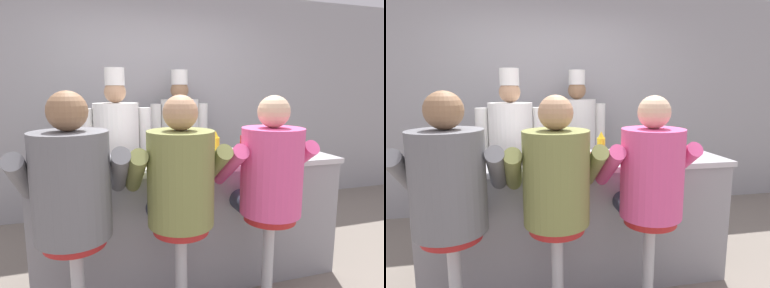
{
  "view_description": "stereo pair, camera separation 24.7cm",
  "coord_description": "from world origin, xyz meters",
  "views": [
    {
      "loc": [
        -0.71,
        -2.02,
        1.5
      ],
      "look_at": [
        0.0,
        0.32,
        1.1
      ],
      "focal_mm": 30.0,
      "sensor_mm": 36.0,
      "label": 1
    },
    {
      "loc": [
        -0.47,
        -2.08,
        1.5
      ],
      "look_at": [
        0.0,
        0.32,
        1.1
      ],
      "focal_mm": 30.0,
      "sensor_mm": 36.0,
      "label": 2
    }
  ],
  "objects": [
    {
      "name": "diner_counter",
      "position": [
        0.0,
        0.35,
        0.49
      ],
      "size": [
        2.33,
        0.7,
        0.98
      ],
      "color": "gray",
      "rests_on": "ground_plane"
    },
    {
      "name": "diner_seated_grey",
      "position": [
        -0.84,
        -0.22,
        0.95
      ],
      "size": [
        0.62,
        0.61,
        1.5
      ],
      "color": "#B2B5BA",
      "rests_on": "ground_plane"
    },
    {
      "name": "cook_in_whites_near",
      "position": [
        -0.51,
        1.13,
        0.94
      ],
      "size": [
        0.67,
        0.43,
        1.72
      ],
      "color": "#232328",
      "rests_on": "ground_plane"
    },
    {
      "name": "cereal_bowl",
      "position": [
        0.05,
        0.28,
        1.0
      ],
      "size": [
        0.15,
        0.15,
        0.05
      ],
      "color": "#B24C47",
      "rests_on": "diner_counter"
    },
    {
      "name": "cook_in_whites_far",
      "position": [
        0.24,
        1.59,
        0.95
      ],
      "size": [
        0.68,
        0.44,
        1.74
      ],
      "color": "#232328",
      "rests_on": "ground_plane"
    },
    {
      "name": "wall_back",
      "position": [
        0.0,
        1.92,
        1.35
      ],
      "size": [
        10.0,
        0.06,
        2.7
      ],
      "color": "#99999E",
      "rests_on": "ground_plane"
    },
    {
      "name": "hot_sauce_bottle_orange",
      "position": [
        0.6,
        0.2,
        1.03
      ],
      "size": [
        0.03,
        0.03,
        0.12
      ],
      "color": "orange",
      "rests_on": "diner_counter"
    },
    {
      "name": "breakfast_plate",
      "position": [
        -0.35,
        0.12,
        0.99
      ],
      "size": [
        0.23,
        0.23,
        0.05
      ],
      "color": "white",
      "rests_on": "diner_counter"
    },
    {
      "name": "coffee_mug_blue",
      "position": [
        0.22,
        0.14,
        1.02
      ],
      "size": [
        0.12,
        0.08,
        0.09
      ],
      "color": "#4C7AB2",
      "rests_on": "diner_counter"
    },
    {
      "name": "water_pitcher_clear",
      "position": [
        0.7,
        0.38,
        1.1
      ],
      "size": [
        0.16,
        0.14,
        0.24
      ],
      "color": "silver",
      "rests_on": "diner_counter"
    },
    {
      "name": "diner_seated_pink",
      "position": [
        0.36,
        -0.22,
        0.94
      ],
      "size": [
        0.6,
        0.59,
        1.47
      ],
      "color": "#B2B5BA",
      "rests_on": "ground_plane"
    },
    {
      "name": "diner_seated_olive",
      "position": [
        -0.24,
        -0.22,
        0.94
      ],
      "size": [
        0.6,
        0.6,
        1.48
      ],
      "color": "#B2B5BA",
      "rests_on": "ground_plane"
    },
    {
      "name": "ketchup_bottle_red",
      "position": [
        0.36,
        0.13,
        1.09
      ],
      "size": [
        0.07,
        0.07,
        0.25
      ],
      "color": "red",
      "rests_on": "diner_counter"
    },
    {
      "name": "mustard_bottle_yellow",
      "position": [
        0.17,
        0.24,
        1.08
      ],
      "size": [
        0.06,
        0.06,
        0.23
      ],
      "color": "yellow",
      "rests_on": "diner_counter"
    }
  ]
}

